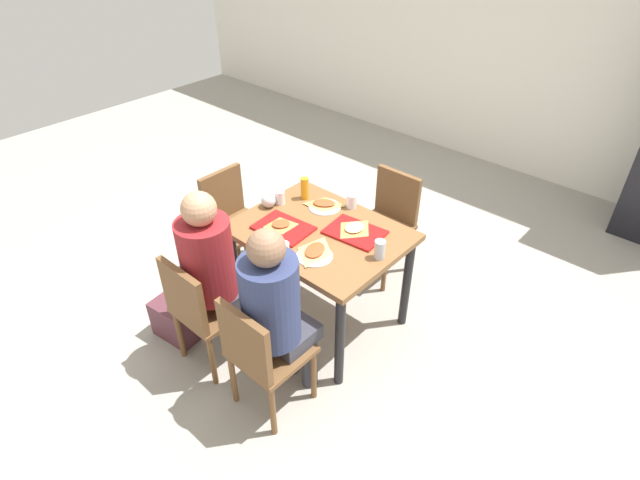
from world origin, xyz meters
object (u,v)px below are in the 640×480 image
Objects in this scene: main_table at (320,244)px; chair_far_side at (389,217)px; chair_near_left at (200,307)px; plastic_cup_c at (280,197)px; tray_red_far at (355,232)px; chair_near_right at (260,352)px; soda_can at (380,250)px; handbag at (174,322)px; person_in_brown_jacket at (276,306)px; paper_plate_near_edge at (315,256)px; plastic_cup_a at (351,201)px; foil_bundle at (269,200)px; pizza_slice_c at (324,204)px; chair_left_end at (232,215)px; pizza_slice_b at (355,228)px; pizza_slice_a at (281,224)px; person_in_red at (213,265)px; tray_red_near at (283,228)px; pizza_slice_d at (315,251)px; condiment_bottle at (305,188)px; plastic_cup_b at (284,250)px; paper_plate_center at (325,207)px.

main_table is 1.28× the size of chair_far_side.
main_table is 1.28× the size of chair_near_left.
tray_red_far is at bearing 5.77° from plastic_cup_c.
chair_near_right is at bearing -71.44° from main_table.
soda_can is 0.38× the size of handbag.
main_table is at bearing 112.14° from person_in_brown_jacket.
paper_plate_near_edge is (0.16, -0.23, 0.11)m from main_table.
plastic_cup_a reaches higher than chair_far_side.
foil_bundle is (-0.73, 0.78, 0.33)m from chair_near_right.
main_table is 0.39m from plastic_cup_a.
paper_plate_near_edge is 0.59m from pizza_slice_c.
person_in_brown_jacket reaches higher than chair_left_end.
tray_red_far is 3.60× the size of plastic_cup_c.
pizza_slice_b is at bearing 157.31° from soda_can.
handbag is at bearing -121.36° from pizza_slice_a.
foil_bundle is at bearing -177.39° from main_table.
person_in_red is 12.48× the size of plastic_cup_a.
tray_red_near is 0.30m from foil_bundle.
handbag is at bearing -101.48° from foil_bundle.
pizza_slice_c is at bearing 113.30° from chair_near_right.
pizza_slice_d is 1.73× the size of condiment_bottle.
soda_can is at bearing -21.18° from tray_red_far.
person_in_red is 0.71m from handbag.
pizza_slice_d is 0.19m from plastic_cup_b.
person_in_red is at bearing -96.89° from paper_plate_center.
chair_near_right is 0.91m from soda_can.
chair_far_side is 0.66m from paper_plate_center.
main_table is at bearing 2.61° from foil_bundle.
pizza_slice_d is 1.17m from handbag.
person_in_brown_jacket is 4.50× the size of pizza_slice_d.
tray_red_far is (0.38, 0.27, 0.00)m from tray_red_near.
paper_plate_center is 2.20× the size of foil_bundle.
main_table is at bearing 37.77° from tray_red_near.
chair_left_end is 0.67× the size of person_in_red.
chair_near_left is 1.08m from paper_plate_center.
pizza_slice_a is at bearing -94.21° from pizza_slice_c.
pizza_slice_a is (-0.48, 0.66, 0.31)m from chair_near_right.
pizza_slice_c is 0.55m from pizza_slice_d.
plastic_cup_b is (-0.11, -0.15, 0.03)m from pizza_slice_d.
paper_plate_center is at bearing 125.14° from main_table.
soda_can reaches higher than pizza_slice_d.
plastic_cup_a is at bearing 145.44° from soda_can.
chair_left_end is (-0.92, 0.00, -0.18)m from main_table.
main_table is at bearing 52.85° from handbag.
tray_red_far is 0.51m from plastic_cup_b.
person_in_red is (0.65, -0.66, 0.25)m from chair_left_end.
plastic_cup_a is at bearing 107.88° from paper_plate_near_edge.
condiment_bottle is at bearing 169.04° from tray_red_far.
plastic_cup_c is (-0.43, -0.74, 0.33)m from chair_far_side.
condiment_bottle is (-0.62, 1.03, 0.36)m from chair_near_right.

